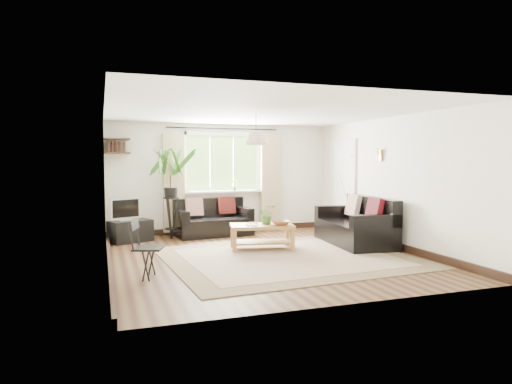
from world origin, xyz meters
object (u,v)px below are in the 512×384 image
object	(u,v)px
sofa_right	(355,222)
folding_chair	(149,249)
palm_stand	(171,194)
coffee_table	(262,237)
sofa_back	(213,218)
tv_stand	(130,231)

from	to	relation	value
sofa_right	folding_chair	xyz separation A→B (m)	(-3.96, -1.28, -0.03)
sofa_right	palm_stand	distance (m)	3.70
coffee_table	folding_chair	bearing A→B (deg)	-147.17
sofa_back	sofa_right	world-z (taller)	sofa_right
sofa_back	folding_chair	world-z (taller)	folding_chair
coffee_table	folding_chair	distance (m)	2.53
sofa_right	coffee_table	world-z (taller)	sofa_right
folding_chair	sofa_back	bearing A→B (deg)	-8.68
palm_stand	folding_chair	distance (m)	3.19
tv_stand	coffee_table	bearing A→B (deg)	-59.57
coffee_table	palm_stand	xyz separation A→B (m)	(-1.37, 1.69, 0.70)
sofa_right	palm_stand	world-z (taller)	palm_stand
tv_stand	palm_stand	world-z (taller)	palm_stand
sofa_back	palm_stand	distance (m)	1.07
tv_stand	palm_stand	xyz separation A→B (m)	(0.82, 0.11, 0.71)
folding_chair	coffee_table	bearing A→B (deg)	-38.25
sofa_back	coffee_table	world-z (taller)	sofa_back
sofa_right	folding_chair	distance (m)	4.16
sofa_back	palm_stand	world-z (taller)	palm_stand
sofa_back	tv_stand	size ratio (longest dim) A/B	1.99
sofa_right	coffee_table	xyz separation A→B (m)	(-1.84, 0.09, -0.20)
coffee_table	tv_stand	xyz separation A→B (m)	(-2.19, 1.58, -0.01)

